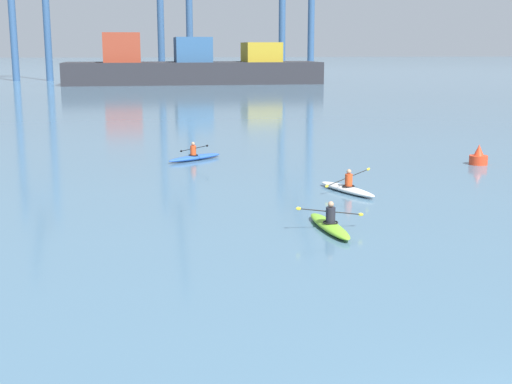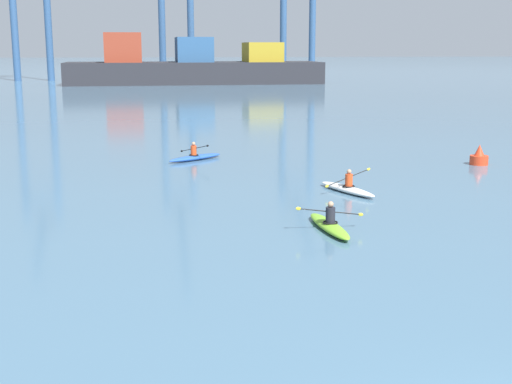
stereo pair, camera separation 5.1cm
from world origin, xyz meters
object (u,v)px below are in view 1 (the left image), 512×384
Objects in this scene: container_barge at (191,67)px; channel_buoy at (479,157)px; kayak_blue at (195,157)px; kayak_white at (347,188)px; kayak_lime at (329,225)px.

channel_buoy is at bearing -84.56° from container_barge.
kayak_white is at bearing -59.97° from kayak_blue.
container_barge is 11.76× the size of kayak_white.
channel_buoy reaches higher than kayak_white.
kayak_lime is (-10.71, -11.06, -0.19)m from channel_buoy.
kayak_blue is at bearing 164.74° from channel_buoy.
kayak_white is at bearing 67.71° from kayak_lime.
container_barge reaches higher than kayak_white.
channel_buoy reaches higher than kayak_lime.
kayak_white is (-0.71, -86.44, -2.42)m from container_barge.
kayak_lime is at bearing -112.29° from kayak_white.
kayak_lime is 15.12m from kayak_blue.
kayak_white is at bearing -90.47° from container_barge.
kayak_white is (5.32, -9.21, -0.00)m from kayak_blue.
channel_buoy is 10.03m from kayak_white.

